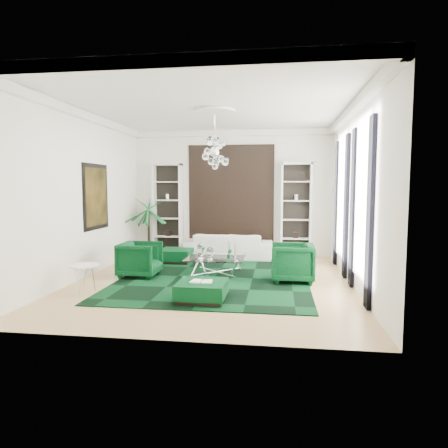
# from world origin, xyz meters

# --- Properties ---
(floor) EXTENTS (6.00, 7.00, 0.02)m
(floor) POSITION_xyz_m (0.00, 0.00, -0.01)
(floor) COLOR tan
(floor) RESTS_ON ground
(ceiling) EXTENTS (6.00, 7.00, 0.02)m
(ceiling) POSITION_xyz_m (0.00, 0.00, 3.81)
(ceiling) COLOR white
(ceiling) RESTS_ON ground
(wall_back) EXTENTS (6.00, 0.02, 3.80)m
(wall_back) POSITION_xyz_m (0.00, 3.51, 1.90)
(wall_back) COLOR white
(wall_back) RESTS_ON ground
(wall_front) EXTENTS (6.00, 0.02, 3.80)m
(wall_front) POSITION_xyz_m (0.00, -3.51, 1.90)
(wall_front) COLOR white
(wall_front) RESTS_ON ground
(wall_left) EXTENTS (0.02, 7.00, 3.80)m
(wall_left) POSITION_xyz_m (-3.01, 0.00, 1.90)
(wall_left) COLOR white
(wall_left) RESTS_ON ground
(wall_right) EXTENTS (0.02, 7.00, 3.80)m
(wall_right) POSITION_xyz_m (3.01, 0.00, 1.90)
(wall_right) COLOR white
(wall_right) RESTS_ON ground
(crown_molding) EXTENTS (6.00, 7.00, 0.18)m
(crown_molding) POSITION_xyz_m (0.00, 0.00, 3.70)
(crown_molding) COLOR white
(crown_molding) RESTS_ON ceiling
(ceiling_medallion) EXTENTS (0.90, 0.90, 0.05)m
(ceiling_medallion) POSITION_xyz_m (0.00, 0.30, 3.77)
(ceiling_medallion) COLOR white
(ceiling_medallion) RESTS_ON ceiling
(tapestry) EXTENTS (2.50, 0.06, 2.80)m
(tapestry) POSITION_xyz_m (0.00, 3.46, 1.90)
(tapestry) COLOR black
(tapestry) RESTS_ON wall_back
(shelving_left) EXTENTS (0.90, 0.38, 2.80)m
(shelving_left) POSITION_xyz_m (-1.95, 3.31, 1.40)
(shelving_left) COLOR white
(shelving_left) RESTS_ON floor
(shelving_right) EXTENTS (0.90, 0.38, 2.80)m
(shelving_right) POSITION_xyz_m (1.95, 3.31, 1.40)
(shelving_right) COLOR white
(shelving_right) RESTS_ON floor
(painting) EXTENTS (0.04, 1.30, 1.60)m
(painting) POSITION_xyz_m (-2.97, 0.60, 1.85)
(painting) COLOR black
(painting) RESTS_ON wall_left
(window_near) EXTENTS (0.03, 1.10, 2.90)m
(window_near) POSITION_xyz_m (2.99, -0.90, 1.90)
(window_near) COLOR white
(window_near) RESTS_ON wall_right
(curtain_near_a) EXTENTS (0.07, 0.30, 3.25)m
(curtain_near_a) POSITION_xyz_m (2.96, -1.68, 1.65)
(curtain_near_a) COLOR black
(curtain_near_a) RESTS_ON floor
(curtain_near_b) EXTENTS (0.07, 0.30, 3.25)m
(curtain_near_b) POSITION_xyz_m (2.96, -0.12, 1.65)
(curtain_near_b) COLOR black
(curtain_near_b) RESTS_ON floor
(window_far) EXTENTS (0.03, 1.10, 2.90)m
(window_far) POSITION_xyz_m (2.99, 1.50, 1.90)
(window_far) COLOR white
(window_far) RESTS_ON wall_right
(curtain_far_a) EXTENTS (0.07, 0.30, 3.25)m
(curtain_far_a) POSITION_xyz_m (2.96, 0.72, 1.65)
(curtain_far_a) COLOR black
(curtain_far_a) RESTS_ON floor
(curtain_far_b) EXTENTS (0.07, 0.30, 3.25)m
(curtain_far_b) POSITION_xyz_m (2.96, 2.28, 1.65)
(curtain_far_b) COLOR black
(curtain_far_b) RESTS_ON floor
(rug) EXTENTS (4.20, 5.00, 0.02)m
(rug) POSITION_xyz_m (0.00, 0.30, 0.01)
(rug) COLOR black
(rug) RESTS_ON floor
(sofa) EXTENTS (2.51, 0.98, 0.73)m
(sofa) POSITION_xyz_m (0.00, 2.85, 0.37)
(sofa) COLOR silver
(sofa) RESTS_ON floor
(armchair_left) EXTENTS (0.89, 0.87, 0.81)m
(armchair_left) POSITION_xyz_m (-1.75, 0.20, 0.41)
(armchair_left) COLOR black
(armchair_left) RESTS_ON floor
(armchair_right) EXTENTS (0.93, 0.90, 0.85)m
(armchair_right) POSITION_xyz_m (1.75, 0.20, 0.42)
(armchair_right) COLOR black
(armchair_right) RESTS_ON floor
(coffee_table) EXTENTS (1.33, 1.33, 0.46)m
(coffee_table) POSITION_xyz_m (0.00, 0.55, 0.23)
(coffee_table) COLOR white
(coffee_table) RESTS_ON floor
(ottoman_side) EXTENTS (0.84, 0.84, 0.38)m
(ottoman_side) POSITION_xyz_m (-1.35, 2.00, 0.19)
(ottoman_side) COLOR black
(ottoman_side) RESTS_ON floor
(ottoman_front) EXTENTS (0.89, 0.89, 0.35)m
(ottoman_front) POSITION_xyz_m (0.05, -1.55, 0.18)
(ottoman_front) COLOR black
(ottoman_front) RESTS_ON floor
(book) EXTENTS (0.41, 0.27, 0.03)m
(book) POSITION_xyz_m (0.05, -1.55, 0.37)
(book) COLOR white
(book) RESTS_ON ottoman_front
(side_table) EXTENTS (0.56, 0.56, 0.54)m
(side_table) POSITION_xyz_m (-2.35, -1.30, 0.27)
(side_table) COLOR white
(side_table) RESTS_ON floor
(palm) EXTENTS (1.44, 1.44, 2.31)m
(palm) POSITION_xyz_m (-2.45, 2.95, 1.15)
(palm) COLOR #17612C
(palm) RESTS_ON floor
(chandelier) EXTENTS (0.85, 0.85, 0.76)m
(chandelier) POSITION_xyz_m (0.00, 0.30, 2.85)
(chandelier) COLOR white
(chandelier) RESTS_ON ceiling
(table_plant) EXTENTS (0.13, 0.10, 0.23)m
(table_plant) POSITION_xyz_m (0.33, 0.27, 0.57)
(table_plant) COLOR #17612C
(table_plant) RESTS_ON coffee_table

